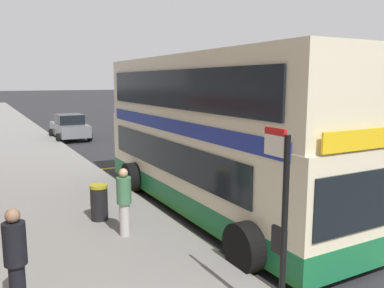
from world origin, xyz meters
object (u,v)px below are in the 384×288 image
(pedestrian_waiting_near_sign, at_px, (16,258))
(pedestrian_further_back, at_px, (124,200))
(litter_bin, at_px, (99,202))
(parked_car_grey_far, at_px, (70,127))
(bus_stop_sign, at_px, (281,215))
(parked_car_white_distant, at_px, (151,115))
(double_decker_bus, at_px, (211,139))

(pedestrian_waiting_near_sign, xyz_separation_m, pedestrian_further_back, (2.49, 2.27, -0.06))
(litter_bin, bearing_deg, pedestrian_waiting_near_sign, -122.09)
(parked_car_grey_far, distance_m, pedestrian_waiting_near_sign, 20.12)
(bus_stop_sign, distance_m, pedestrian_further_back, 4.53)
(parked_car_white_distant, bearing_deg, parked_car_grey_far, -143.92)
(pedestrian_further_back, relative_size, litter_bin, 1.71)
(parked_car_grey_far, distance_m, litter_bin, 16.14)
(parked_car_grey_far, bearing_deg, double_decker_bus, -86.57)
(double_decker_bus, distance_m, bus_stop_sign, 5.84)
(double_decker_bus, relative_size, parked_car_white_distant, 2.42)
(double_decker_bus, xyz_separation_m, pedestrian_further_back, (-2.99, -1.06, -1.06))
(double_decker_bus, distance_m, parked_car_grey_far, 16.28)
(parked_car_grey_far, bearing_deg, pedestrian_waiting_near_sign, -102.77)
(parked_car_white_distant, bearing_deg, pedestrian_waiting_near_sign, -115.59)
(bus_stop_sign, distance_m, pedestrian_waiting_near_sign, 4.01)
(double_decker_bus, distance_m, pedestrian_waiting_near_sign, 6.48)
(double_decker_bus, height_order, pedestrian_further_back, double_decker_bus)
(double_decker_bus, relative_size, bus_stop_sign, 3.48)
(double_decker_bus, relative_size, pedestrian_further_back, 6.35)
(pedestrian_waiting_near_sign, bearing_deg, double_decker_bus, 31.32)
(bus_stop_sign, distance_m, parked_car_white_distant, 28.74)
(bus_stop_sign, relative_size, litter_bin, 3.13)
(bus_stop_sign, height_order, pedestrian_further_back, bus_stop_sign)
(bus_stop_sign, xyz_separation_m, pedestrian_further_back, (-0.85, 4.37, -0.82))
(double_decker_bus, distance_m, litter_bin, 3.54)
(double_decker_bus, distance_m, pedestrian_further_back, 3.34)
(parked_car_grey_far, height_order, parked_car_white_distant, same)
(bus_stop_sign, relative_size, pedestrian_waiting_near_sign, 1.71)
(parked_car_grey_far, xyz_separation_m, parked_car_white_distant, (7.94, 5.51, 0.00))
(parked_car_white_distant, height_order, pedestrian_further_back, pedestrian_further_back)
(double_decker_bus, height_order, parked_car_white_distant, double_decker_bus)
(double_decker_bus, bearing_deg, litter_bin, 175.25)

